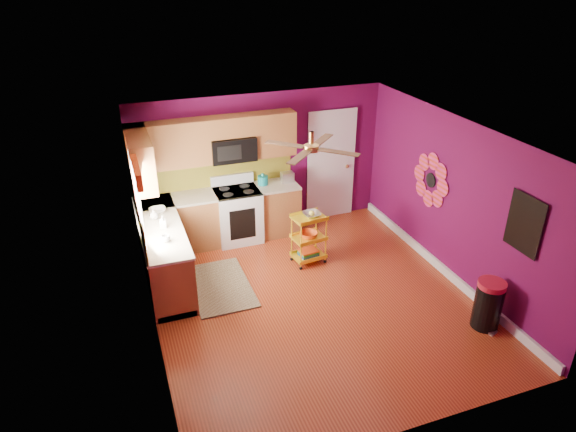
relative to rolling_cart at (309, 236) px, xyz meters
name	(u,v)px	position (x,y,z in m)	size (l,w,h in m)	color
ground	(313,300)	(-0.34, -1.02, -0.48)	(5.00, 5.00, 0.00)	maroon
room_envelope	(318,199)	(-0.31, -1.02, 1.16)	(4.54, 5.04, 2.52)	#5C0A40
lower_cabinets	(197,233)	(-1.68, 0.80, -0.04)	(2.81, 2.31, 0.94)	brown
electric_range	(238,214)	(-0.89, 1.16, 0.01)	(0.76, 0.66, 1.13)	white
upper_cabinetry	(192,147)	(-1.58, 1.16, 1.32)	(2.80, 2.30, 1.26)	brown
left_window	(136,185)	(-2.55, 0.03, 1.26)	(0.08, 1.35, 1.08)	white
panel_door	(331,166)	(1.02, 1.45, 0.55)	(0.95, 0.11, 2.15)	white
right_wall_art	(469,198)	(1.89, -1.35, 0.97)	(0.04, 2.74, 1.04)	black
ceiling_fan	(311,147)	(-0.34, -0.82, 1.81)	(1.01, 1.01, 0.26)	#BF8C3F
shag_rug	(220,286)	(-1.55, -0.22, -0.46)	(0.87, 1.42, 0.02)	black
rolling_cart	(309,236)	(0.00, 0.00, 0.00)	(0.56, 0.44, 0.93)	yellow
trash_can	(488,304)	(1.63, -2.36, -0.12)	(0.47, 0.47, 0.71)	black
teal_kettle	(263,180)	(-0.38, 1.25, 0.55)	(0.18, 0.18, 0.21)	#12848A
toaster	(287,177)	(0.06, 1.22, 0.55)	(0.22, 0.15, 0.18)	beige
soap_bottle_a	(163,222)	(-2.25, 0.20, 0.56)	(0.09, 0.09, 0.20)	#EA3F72
soap_bottle_b	(154,214)	(-2.34, 0.53, 0.54)	(0.13, 0.13, 0.16)	white
counter_dish	(158,210)	(-2.26, 0.76, 0.49)	(0.25, 0.25, 0.06)	white
counter_cup	(166,239)	(-2.27, -0.23, 0.51)	(0.12, 0.12, 0.10)	white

